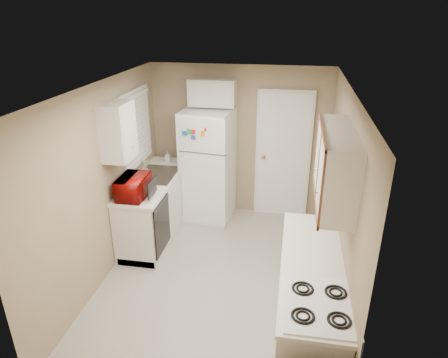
# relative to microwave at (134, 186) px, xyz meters

# --- Properties ---
(floor) EXTENTS (3.80, 3.80, 0.00)m
(floor) POSITION_rel_microwave_xyz_m (1.15, -0.29, -1.05)
(floor) COLOR beige
(floor) RESTS_ON ground
(ceiling) EXTENTS (3.80, 3.80, 0.00)m
(ceiling) POSITION_rel_microwave_xyz_m (1.15, -0.29, 1.35)
(ceiling) COLOR white
(ceiling) RESTS_ON floor
(wall_left) EXTENTS (3.80, 3.80, 0.00)m
(wall_left) POSITION_rel_microwave_xyz_m (-0.25, -0.29, 0.15)
(wall_left) COLOR tan
(wall_left) RESTS_ON floor
(wall_right) EXTENTS (3.80, 3.80, 0.00)m
(wall_right) POSITION_rel_microwave_xyz_m (2.55, -0.29, 0.15)
(wall_right) COLOR tan
(wall_right) RESTS_ON floor
(wall_back) EXTENTS (2.80, 2.80, 0.00)m
(wall_back) POSITION_rel_microwave_xyz_m (1.15, 1.61, 0.15)
(wall_back) COLOR tan
(wall_back) RESTS_ON floor
(wall_front) EXTENTS (2.80, 2.80, 0.00)m
(wall_front) POSITION_rel_microwave_xyz_m (1.15, -2.19, 0.15)
(wall_front) COLOR tan
(wall_front) RESTS_ON floor
(left_counter) EXTENTS (0.60, 1.80, 0.90)m
(left_counter) POSITION_rel_microwave_xyz_m (0.05, 0.61, -0.60)
(left_counter) COLOR silver
(left_counter) RESTS_ON floor
(dishwasher) EXTENTS (0.03, 0.58, 0.72)m
(dishwasher) POSITION_rel_microwave_xyz_m (0.34, 0.01, -0.56)
(dishwasher) COLOR black
(dishwasher) RESTS_ON floor
(sink) EXTENTS (0.54, 0.74, 0.16)m
(sink) POSITION_rel_microwave_xyz_m (0.05, 0.76, -0.19)
(sink) COLOR gray
(sink) RESTS_ON left_counter
(microwave) EXTENTS (0.51, 0.29, 0.34)m
(microwave) POSITION_rel_microwave_xyz_m (0.00, 0.00, 0.00)
(microwave) COLOR #8A0805
(microwave) RESTS_ON left_counter
(soap_bottle) EXTENTS (0.08, 0.08, 0.17)m
(soap_bottle) POSITION_rel_microwave_xyz_m (0.04, 1.31, -0.05)
(soap_bottle) COLOR white
(soap_bottle) RESTS_ON left_counter
(window_blinds) EXTENTS (0.10, 0.98, 1.08)m
(window_blinds) POSITION_rel_microwave_xyz_m (-0.21, 0.76, 0.55)
(window_blinds) COLOR silver
(window_blinds) RESTS_ON wall_left
(upper_cabinet_left) EXTENTS (0.30, 0.45, 0.70)m
(upper_cabinet_left) POSITION_rel_microwave_xyz_m (-0.10, -0.07, 0.75)
(upper_cabinet_left) COLOR silver
(upper_cabinet_left) RESTS_ON wall_left
(refrigerator) EXTENTS (0.81, 0.79, 1.77)m
(refrigerator) POSITION_rel_microwave_xyz_m (0.71, 1.28, -0.16)
(refrigerator) COLOR white
(refrigerator) RESTS_ON floor
(cabinet_over_fridge) EXTENTS (0.70, 0.30, 0.40)m
(cabinet_over_fridge) POSITION_rel_microwave_xyz_m (0.75, 1.46, 0.95)
(cabinet_over_fridge) COLOR silver
(cabinet_over_fridge) RESTS_ON wall_back
(interior_door) EXTENTS (0.86, 0.06, 2.08)m
(interior_door) POSITION_rel_microwave_xyz_m (1.85, 1.57, -0.03)
(interior_door) COLOR white
(interior_door) RESTS_ON floor
(right_counter) EXTENTS (0.60, 2.00, 0.90)m
(right_counter) POSITION_rel_microwave_xyz_m (2.25, -1.09, -0.60)
(right_counter) COLOR silver
(right_counter) RESTS_ON floor
(stove) EXTENTS (0.61, 0.75, 0.89)m
(stove) POSITION_rel_microwave_xyz_m (2.30, -1.69, -0.60)
(stove) COLOR white
(stove) RESTS_ON floor
(upper_cabinet_right) EXTENTS (0.30, 1.20, 0.70)m
(upper_cabinet_right) POSITION_rel_microwave_xyz_m (2.40, -0.79, 0.75)
(upper_cabinet_right) COLOR silver
(upper_cabinet_right) RESTS_ON wall_right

